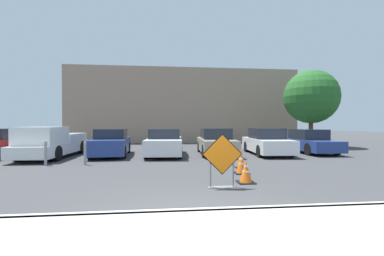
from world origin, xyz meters
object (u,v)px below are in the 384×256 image
at_px(pickup_truck, 50,144).
at_px(parked_car_fourth, 216,142).
at_px(traffic_cone_third, 241,159).
at_px(traffic_cone_nearest, 246,172).
at_px(road_closed_sign, 222,159).
at_px(parked_car_sixth, 309,142).
at_px(bollard_nearest, 85,153).
at_px(parked_car_third, 165,143).
at_px(traffic_cone_second, 242,164).
at_px(parked_car_fifth, 267,142).
at_px(bollard_second, 46,152).
at_px(parked_car_second, 111,143).

bearing_deg(pickup_truck, parked_car_fourth, -174.54).
bearing_deg(traffic_cone_third, pickup_truck, 155.47).
bearing_deg(traffic_cone_third, traffic_cone_nearest, -103.54).
relative_size(road_closed_sign, parked_car_sixth, 0.32).
bearing_deg(bollard_nearest, pickup_truck, 133.90).
bearing_deg(parked_car_third, traffic_cone_second, 119.03).
xyz_separation_m(road_closed_sign, parked_car_fifth, (4.32, 7.43, -0.11)).
relative_size(traffic_cone_second, bollard_second, 0.66).
bearing_deg(traffic_cone_nearest, bollard_nearest, 145.39).
bearing_deg(parked_car_third, pickup_truck, 6.71).
bearing_deg(parked_car_fifth, parked_car_second, 2.32).
bearing_deg(traffic_cone_second, parked_car_second, 134.33).
distance_m(road_closed_sign, parked_car_fourth, 7.86).
height_order(traffic_cone_second, bollard_second, bollard_second).
xyz_separation_m(traffic_cone_nearest, parked_car_second, (-5.31, 7.15, 0.37)).
xyz_separation_m(traffic_cone_second, traffic_cone_third, (0.31, 1.12, 0.03)).
relative_size(parked_car_second, parked_car_fifth, 0.96).
xyz_separation_m(pickup_truck, parked_car_fourth, (8.80, 0.64, -0.03)).
bearing_deg(bollard_second, traffic_cone_nearest, -28.41).
height_order(traffic_cone_second, parked_car_fifth, parked_car_fifth).
relative_size(parked_car_fourth, bollard_nearest, 4.61).
xyz_separation_m(traffic_cone_nearest, pickup_truck, (-8.25, 6.56, 0.40)).
bearing_deg(parked_car_fourth, bollard_second, 24.96).
xyz_separation_m(traffic_cone_nearest, traffic_cone_third, (0.61, 2.52, 0.04)).
distance_m(pickup_truck, parked_car_second, 3.00).
relative_size(parked_car_fifth, bollard_second, 4.32).
xyz_separation_m(road_closed_sign, parked_car_third, (-1.54, 7.46, -0.11)).
height_order(traffic_cone_nearest, parked_car_third, parked_car_third).
distance_m(parked_car_second, bollard_nearest, 3.21).
relative_size(traffic_cone_third, parked_car_fourth, 0.16).
bearing_deg(parked_car_sixth, parked_car_fourth, 4.34).
relative_size(road_closed_sign, traffic_cone_second, 2.14).
bearing_deg(bollard_nearest, parked_car_second, 81.98).
bearing_deg(bollard_second, parked_car_second, 57.29).
bearing_deg(parked_car_second, parked_car_third, 172.63).
bearing_deg(bollard_nearest, traffic_cone_second, -23.01).
xyz_separation_m(road_closed_sign, traffic_cone_nearest, (0.83, 0.53, -0.48)).
xyz_separation_m(road_closed_sign, bollard_second, (-6.52, 4.51, -0.25)).
bearing_deg(traffic_cone_second, traffic_cone_third, 74.70).
bearing_deg(parked_car_sixth, traffic_cone_nearest, 50.96).
distance_m(traffic_cone_third, bollard_second, 8.09).
bearing_deg(pickup_truck, traffic_cone_second, 150.16).
bearing_deg(traffic_cone_third, parked_car_third, 124.13).
relative_size(traffic_cone_second, parked_car_sixth, 0.15).
height_order(traffic_cone_second, parked_car_fourth, parked_car_fourth).
relative_size(traffic_cone_second, bollard_nearest, 0.69).
relative_size(parked_car_fifth, bollard_nearest, 4.53).
distance_m(traffic_cone_nearest, parked_car_second, 8.91).
xyz_separation_m(traffic_cone_third, bollard_nearest, (-6.37, 1.45, 0.16)).
relative_size(pickup_truck, parked_car_fourth, 1.21).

